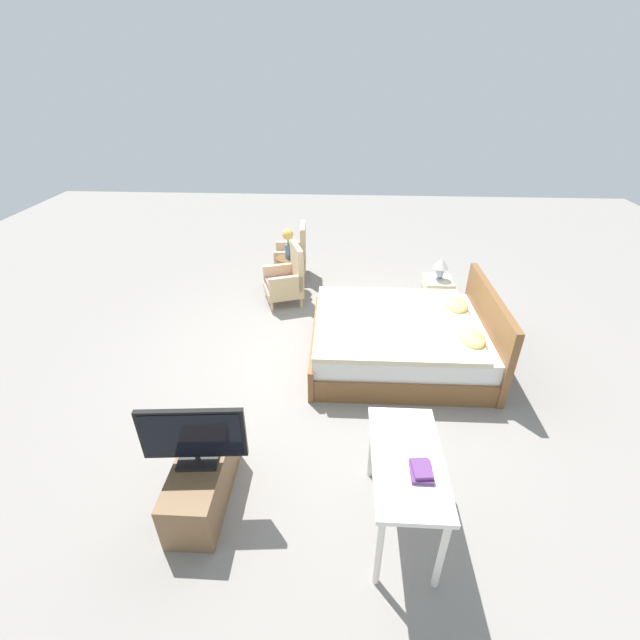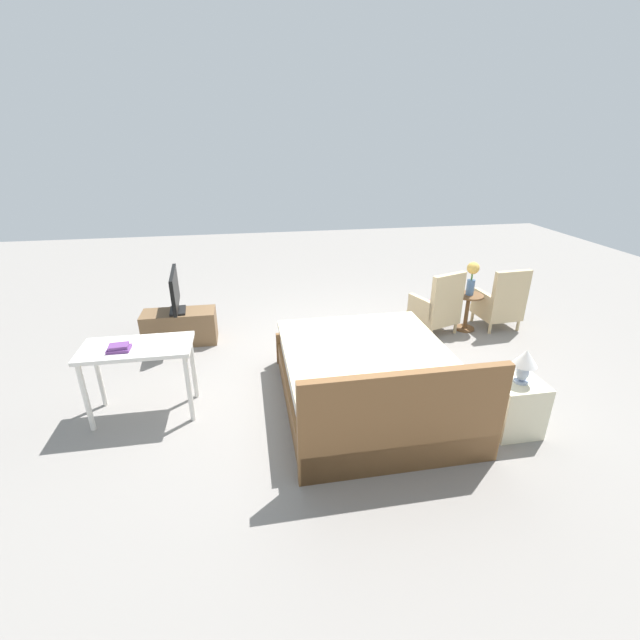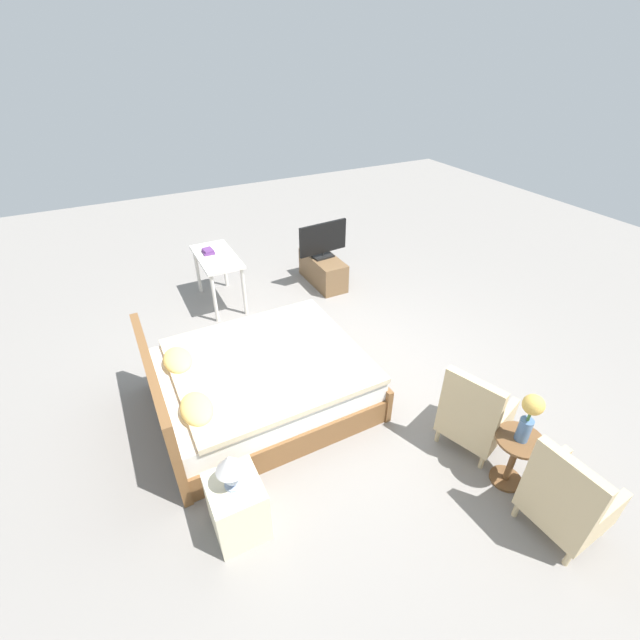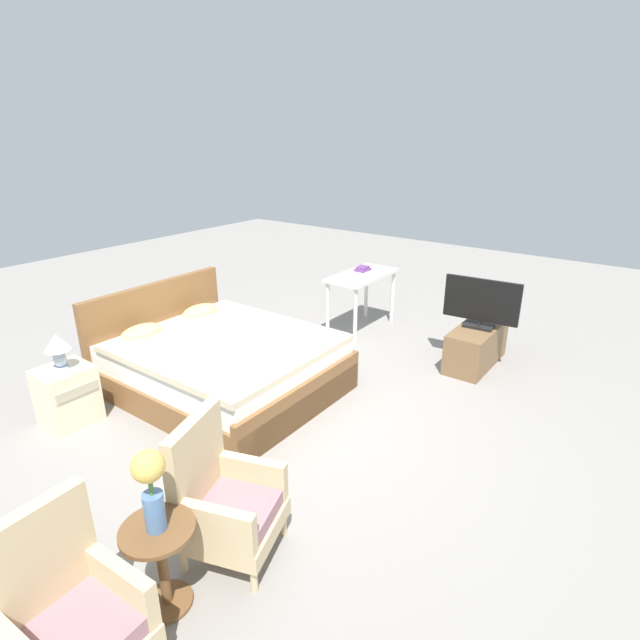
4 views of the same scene
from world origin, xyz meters
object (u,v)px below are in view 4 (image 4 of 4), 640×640
armchair_by_window_right (224,502)px  vanity_desk (362,282)px  armchair_by_window_left (68,619)px  nightstand (67,396)px  tv_flatscreen (481,303)px  bed (220,363)px  book_stack (363,269)px  flower_vase (150,483)px  tv_stand (476,346)px  table_lamp (57,346)px  side_table (161,557)px

armchair_by_window_right → vanity_desk: 3.96m
armchair_by_window_left → nightstand: 2.53m
armchair_by_window_left → tv_flatscreen: size_ratio=1.13×
bed → book_stack: 2.46m
vanity_desk → book_stack: (0.13, 0.07, 0.14)m
flower_vase → book_stack: 4.56m
armchair_by_window_right → tv_stand: bearing=-4.5°
table_lamp → vanity_desk: 3.64m
tv_flatscreen → book_stack: bearing=80.8°
armchair_by_window_left → nightstand: (1.17, 2.24, -0.11)m
nightstand → armchair_by_window_left: bearing=-117.6°
flower_vase → book_stack: (4.33, 1.44, -0.04)m
side_table → nightstand: size_ratio=1.00×
tv_flatscreen → vanity_desk: tv_flatscreen is taller
armchair_by_window_left → nightstand: bearing=62.4°
armchair_by_window_left → tv_stand: 4.56m
bed → tv_flatscreen: size_ratio=2.62×
table_lamp → tv_stand: 4.25m
bed → armchair_by_window_right: 2.16m
bed → tv_flatscreen: (2.13, -1.89, 0.44)m
armchair_by_window_left → side_table: armchair_by_window_left is taller
bed → side_table: 2.52m
tv_stand → vanity_desk: bearing=84.9°
armchair_by_window_right → table_lamp: bearing=85.0°
vanity_desk → armchair_by_window_right: bearing=-160.1°
nightstand → book_stack: book_stack is taller
armchair_by_window_left → flower_vase: size_ratio=1.93×
armchair_by_window_right → tv_flatscreen: tv_flatscreen is taller
bed → side_table: bearing=-139.8°
side_table → vanity_desk: (4.19, 1.36, 0.31)m
armchair_by_window_right → tv_stand: armchair_by_window_right is taller
side_table → flower_vase: 0.49m
table_lamp → tv_stand: bearing=-36.8°
armchair_by_window_right → table_lamp: size_ratio=2.79×
armchair_by_window_left → side_table: 0.50m
book_stack → bed: bearing=175.6°
armchair_by_window_right → flower_vase: flower_vase is taller
bed → table_lamp: (-1.25, 0.64, 0.45)m
nightstand → table_lamp: 0.48m
side_table → nightstand: 2.36m
armchair_by_window_right → tv_stand: (3.57, -0.28, -0.15)m
armchair_by_window_right → tv_flatscreen: 3.60m
flower_vase → nightstand: size_ratio=0.89×
armchair_by_window_right → vanity_desk: (3.72, 1.35, 0.27)m
side_table → bed: bearing=40.2°
armchair_by_window_left → tv_stand: armchair_by_window_left is taller
tv_flatscreen → nightstand: bearing=143.2°
nightstand → bed: bearing=-27.1°
armchair_by_window_left → tv_stand: size_ratio=0.96×
armchair_by_window_right → table_lamp: (0.20, 2.25, 0.38)m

